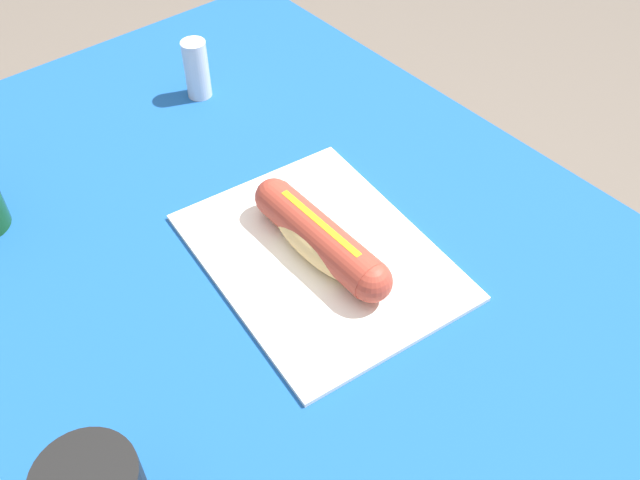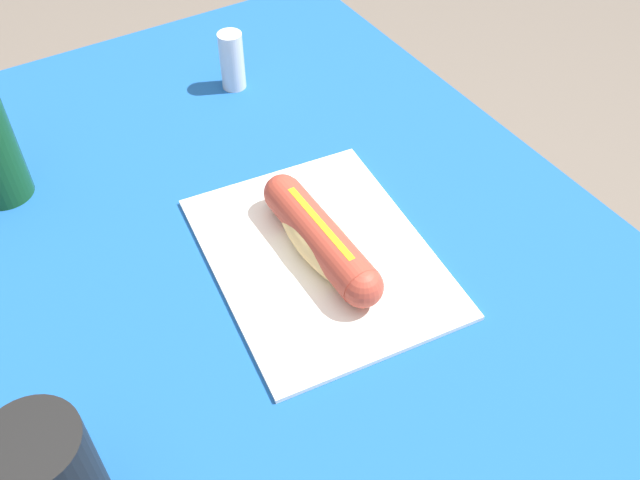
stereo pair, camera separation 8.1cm
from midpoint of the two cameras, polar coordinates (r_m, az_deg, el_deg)
The scene contains 4 objects.
dining_table at distance 0.94m, azimuth -1.48°, elevation -6.83°, with size 1.11×0.81×0.74m.
paper_wrapper at distance 0.83m, azimuth 2.79°, elevation -1.44°, with size 0.32×0.24×0.01m, color white.
hot_dog at distance 0.80m, azimuth 2.87°, elevation -0.01°, with size 0.22×0.06×0.05m.
salt_shaker at distance 1.08m, azimuth -4.95°, elevation 14.15°, with size 0.04×0.04×0.09m, color silver.
Camera 2 is at (-0.52, 0.24, 1.35)m, focal length 39.61 mm.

